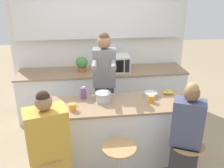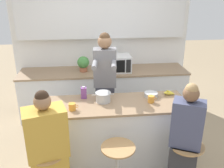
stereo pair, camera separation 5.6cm
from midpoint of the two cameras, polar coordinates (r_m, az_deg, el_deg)
ground_plane at (r=3.82m, az=0.55°, el=-17.11°), size 16.00×16.00×0.00m
wall_back at (r=4.89m, az=-1.97°, el=11.73°), size 3.40×0.22×2.70m
back_counter at (r=4.89m, az=-1.51°, el=-1.80°), size 3.15×0.70×0.88m
kitchen_island at (r=3.54m, az=0.58°, el=-11.15°), size 2.00×0.66×0.93m
bar_stool_center at (r=3.12m, az=1.91°, el=-18.41°), size 0.40×0.40×0.67m
bar_stool_rightmost at (r=3.28m, az=16.74°, el=-17.26°), size 0.40×0.40×0.67m
person_cooking at (r=3.83m, az=-1.15°, el=-1.22°), size 0.39×0.57×1.77m
person_wrapped_blanket at (r=2.92m, az=-13.81°, el=-15.13°), size 0.50×0.39×1.42m
person_seated_near at (r=3.11m, az=16.74°, el=-13.24°), size 0.41×0.37×1.43m
cooking_pot at (r=3.34m, az=-1.57°, el=-2.99°), size 0.30×0.21×0.13m
fruit_bowl at (r=3.54m, az=9.35°, el=-2.42°), size 0.19×0.19×0.06m
coffee_cup_near at (r=3.16m, az=-8.58°, el=-5.17°), size 0.12×0.09×0.09m
coffee_cup_far at (r=3.36m, az=9.41°, el=-3.42°), size 0.12×0.08×0.09m
banana_bunch at (r=3.65m, az=13.17°, el=-1.98°), size 0.18×0.13×0.06m
juice_carton at (r=3.45m, az=-6.01°, el=-1.98°), size 0.08×0.08×0.17m
microwave at (r=4.67m, az=1.69°, el=4.77°), size 0.46×0.40×0.30m
potted_plant at (r=4.66m, az=-6.24°, el=4.74°), size 0.22×0.22×0.29m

